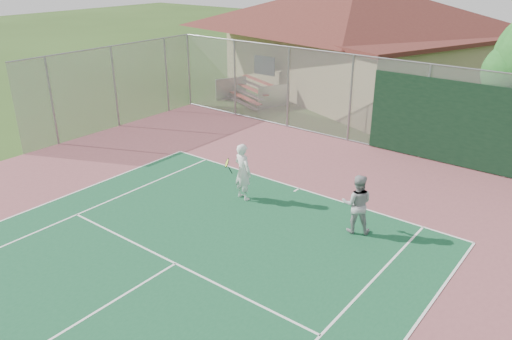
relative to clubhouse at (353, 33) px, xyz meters
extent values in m
cylinder|color=gray|center=(-4.95, -7.71, -1.41)|extent=(0.08, 0.08, 3.50)
cylinder|color=gray|center=(-1.95, -7.71, -1.41)|extent=(0.08, 0.08, 3.50)
cylinder|color=gray|center=(1.05, -7.71, -1.41)|extent=(0.08, 0.08, 3.50)
cylinder|color=gray|center=(4.05, -7.71, -1.41)|extent=(0.08, 0.08, 3.50)
cylinder|color=gray|center=(7.05, -7.71, -1.41)|extent=(0.08, 0.08, 3.50)
cylinder|color=gray|center=(5.05, -7.71, 0.34)|extent=(20.00, 0.05, 0.05)
cylinder|color=gray|center=(5.05, -7.71, -3.11)|extent=(20.00, 0.05, 0.05)
cube|color=#999EA0|center=(5.05, -7.71, -1.41)|extent=(20.00, 0.02, 3.50)
cube|color=black|center=(10.05, -7.76, -1.61)|extent=(10.00, 0.04, 3.00)
cylinder|color=gray|center=(-4.95, -9.21, -1.41)|extent=(0.08, 0.08, 3.50)
cylinder|color=gray|center=(-4.95, -12.21, -1.41)|extent=(0.08, 0.08, 3.50)
cylinder|color=gray|center=(-4.95, -15.21, -1.41)|extent=(0.08, 0.08, 3.50)
cube|color=#999EA0|center=(-4.95, -12.21, -1.41)|extent=(0.02, 9.00, 3.50)
cube|color=tan|center=(0.00, 0.00, -1.52)|extent=(15.39, 12.93, 3.27)
cube|color=#5B2821|center=(0.00, 0.00, 0.17)|extent=(16.09, 13.64, 0.20)
cube|color=black|center=(2.18, -4.39, -2.01)|extent=(0.98, 0.06, 2.29)
cube|color=#A33625|center=(-2.71, -6.03, -2.81)|extent=(2.88, 1.42, 0.05)
cube|color=#B2B5BA|center=(-2.71, -6.28, -3.01)|extent=(2.87, 1.39, 0.04)
cube|color=#A33625|center=(-2.71, -5.48, -2.46)|extent=(2.88, 1.42, 0.05)
cube|color=#B2B5BA|center=(-2.71, -5.73, -2.66)|extent=(2.87, 1.39, 0.04)
cube|color=#A33625|center=(-2.71, -4.92, -2.11)|extent=(2.88, 1.42, 0.05)
cube|color=#B2B5BA|center=(-2.71, -5.18, -2.31)|extent=(2.87, 1.39, 0.04)
cube|color=#B2B5BA|center=(-4.11, -5.48, -2.61)|extent=(0.75, 1.69, 1.10)
cube|color=#B2B5BA|center=(-1.31, -5.48, -2.61)|extent=(0.75, 1.69, 1.10)
imported|color=white|center=(4.07, -14.49, -2.26)|extent=(0.72, 0.55, 1.79)
imported|color=#979A9B|center=(7.77, -14.19, -2.33)|extent=(1.01, 0.93, 1.66)
camera|label=1|loc=(12.94, -25.24, 3.73)|focal=35.00mm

